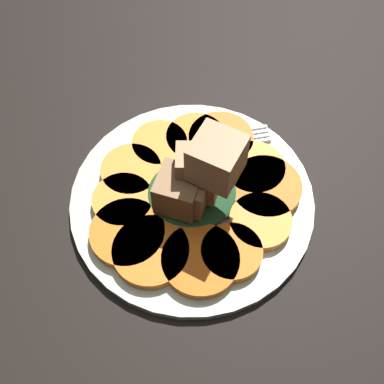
{
  "coord_description": "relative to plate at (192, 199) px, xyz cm",
  "views": [
    {
      "loc": [
        2.99,
        27.37,
        49.41
      ],
      "look_at": [
        0.0,
        0.0,
        4.1
      ],
      "focal_mm": 45.0,
      "sensor_mm": 36.0,
      "label": 1
    }
  ],
  "objects": [
    {
      "name": "carrot_slice_5",
      "position": [
        -3.32,
        7.42,
        1.12
      ],
      "size": [
        6.44,
        6.44,
        1.08
      ],
      "primitive_type": "cylinder",
      "color": "orange",
      "rests_on": "plate"
    },
    {
      "name": "table_slab",
      "position": [
        0.0,
        0.0,
        -1.52
      ],
      "size": [
        120.0,
        120.0,
        2.0
      ],
      "primitive_type": "cube",
      "color": "black",
      "rests_on": "ground"
    },
    {
      "name": "plate",
      "position": [
        0.0,
        0.0,
        0.0
      ],
      "size": [
        27.37,
        27.37,
        1.05
      ],
      "color": "beige",
      "rests_on": "table_slab"
    },
    {
      "name": "carrot_slice_4",
      "position": [
        0.35,
        7.94,
        1.12
      ],
      "size": [
        8.11,
        8.11,
        1.08
      ],
      "primitive_type": "cylinder",
      "color": "#D56013",
      "rests_on": "plate"
    },
    {
      "name": "carrot_slice_0",
      "position": [
        6.59,
        -3.9,
        1.12
      ],
      "size": [
        6.94,
        6.94,
        1.08
      ],
      "primitive_type": "cylinder",
      "color": "orange",
      "rests_on": "plate"
    },
    {
      "name": "carrot_slice_2",
      "position": [
        7.32,
        4.03,
        1.12
      ],
      "size": [
        8.02,
        8.02,
        1.08
      ],
      "primitive_type": "cylinder",
      "color": "orange",
      "rests_on": "plate"
    },
    {
      "name": "fork",
      "position": [
        -1.51,
        -7.02,
        0.78
      ],
      "size": [
        18.66,
        3.39,
        0.4
      ],
      "rotation": [
        0.0,
        0.0,
        0.09
      ],
      "color": "silver",
      "rests_on": "plate"
    },
    {
      "name": "center_pile",
      "position": [
        -0.25,
        0.71,
        4.57
      ],
      "size": [
        10.68,
        9.32,
        10.96
      ],
      "color": "#1E4723",
      "rests_on": "plate"
    },
    {
      "name": "carrot_slice_11",
      "position": [
        3.05,
        -7.31,
        1.12
      ],
      "size": [
        6.56,
        6.56,
        1.08
      ],
      "primitive_type": "cylinder",
      "color": "orange",
      "rests_on": "plate"
    },
    {
      "name": "carrot_slice_1",
      "position": [
        7.68,
        0.09,
        1.12
      ],
      "size": [
        6.75,
        6.75,
        1.08
      ],
      "primitive_type": "cylinder",
      "color": "orange",
      "rests_on": "plate"
    },
    {
      "name": "carrot_slice_10",
      "position": [
        -1.29,
        -7.73,
        1.12
      ],
      "size": [
        7.08,
        7.08,
        1.08
      ],
      "primitive_type": "cylinder",
      "color": "orange",
      "rests_on": "plate"
    },
    {
      "name": "carrot_slice_8",
      "position": [
        -7.41,
        -2.65,
        1.12
      ],
      "size": [
        7.19,
        7.19,
        1.08
      ],
      "primitive_type": "cylinder",
      "color": "orange",
      "rests_on": "plate"
    },
    {
      "name": "carrot_slice_3",
      "position": [
        5.0,
        6.4,
        1.12
      ],
      "size": [
        8.04,
        8.04,
        1.08
      ],
      "primitive_type": "cylinder",
      "color": "orange",
      "rests_on": "plate"
    },
    {
      "name": "carrot_slice_9",
      "position": [
        -4.27,
        -7.27,
        1.12
      ],
      "size": [
        7.77,
        7.77,
        1.08
      ],
      "primitive_type": "cylinder",
      "color": "orange",
      "rests_on": "plate"
    },
    {
      "name": "carrot_slice_7",
      "position": [
        -8.3,
        -0.07,
        1.12
      ],
      "size": [
        8.13,
        8.13,
        1.08
      ],
      "primitive_type": "cylinder",
      "color": "orange",
      "rests_on": "plate"
    },
    {
      "name": "carrot_slice_6",
      "position": [
        -6.94,
        4.2,
        1.12
      ],
      "size": [
        6.76,
        6.76,
        1.08
      ],
      "primitive_type": "cylinder",
      "color": "orange",
      "rests_on": "plate"
    }
  ]
}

